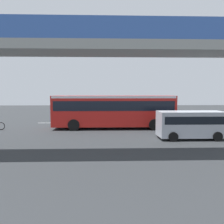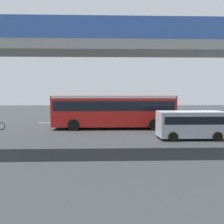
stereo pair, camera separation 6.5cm
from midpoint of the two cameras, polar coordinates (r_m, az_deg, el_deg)
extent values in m
plane|color=#2D3033|center=(23.48, -3.21, -3.57)|extent=(80.00, 80.00, 0.00)
cube|color=red|center=(21.86, 0.53, 0.35)|extent=(11.50, 2.55, 2.86)
cube|color=black|center=(21.82, 0.53, 1.70)|extent=(11.04, 2.59, 0.90)
cube|color=white|center=(21.79, 0.53, 3.79)|extent=(11.27, 2.58, 0.20)
cube|color=black|center=(22.36, -14.41, 1.18)|extent=(0.04, 2.24, 1.20)
cylinder|color=black|center=(20.89, -9.49, -3.23)|extent=(1.04, 0.30, 1.04)
cylinder|color=black|center=(23.40, -8.65, -2.36)|extent=(1.04, 0.30, 1.04)
cylinder|color=black|center=(21.20, 10.67, -3.13)|extent=(1.04, 0.30, 1.04)
cylinder|color=black|center=(23.67, 9.35, -2.29)|extent=(1.04, 0.30, 1.04)
cube|color=#B7BCC6|center=(17.93, 19.14, -2.83)|extent=(4.80, 1.95, 1.86)
cube|color=black|center=(17.88, 19.17, -1.69)|extent=(4.42, 1.98, 0.56)
cylinder|color=black|center=(16.63, 15.14, -6.03)|extent=(0.68, 0.22, 0.68)
cylinder|color=black|center=(18.47, 13.38, -4.92)|extent=(0.68, 0.22, 0.68)
cylinder|color=black|center=(17.80, 24.99, -5.60)|extent=(0.68, 0.22, 0.68)
cylinder|color=black|center=(19.53, 22.41, -4.62)|extent=(0.68, 0.22, 0.68)
torus|color=black|center=(23.45, -25.93, -3.17)|extent=(0.72, 0.06, 0.72)
cylinder|color=slate|center=(27.70, -6.57, 0.60)|extent=(0.08, 0.08, 2.80)
cube|color=blue|center=(27.64, -6.59, 2.87)|extent=(0.04, 0.60, 0.60)
cube|color=silver|center=(26.79, 9.90, -2.59)|extent=(2.00, 0.20, 0.01)
cube|color=silver|center=(26.27, 1.31, -2.66)|extent=(2.00, 0.20, 0.01)
cube|color=silver|center=(26.36, -7.41, -2.68)|extent=(2.00, 0.20, 0.01)
cube|color=silver|center=(27.05, -15.88, -2.63)|extent=(2.00, 0.20, 0.01)
cube|color=gray|center=(12.89, -4.56, 15.51)|extent=(26.18, 2.60, 0.50)
cube|color=#3359A5|center=(14.28, -4.32, 17.74)|extent=(26.18, 0.08, 1.10)
cube|color=#3359A5|center=(11.86, -4.90, 20.44)|extent=(26.18, 0.08, 1.10)
camera|label=1|loc=(0.03, -89.91, 0.01)|focal=36.52mm
camera|label=2|loc=(0.03, 90.09, -0.01)|focal=36.52mm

